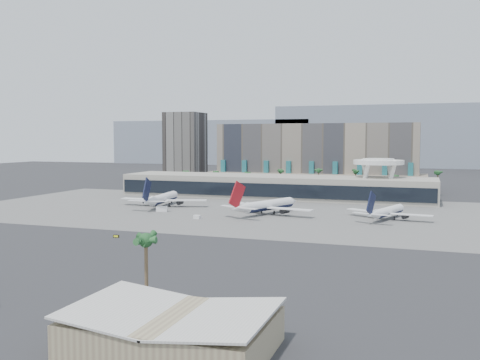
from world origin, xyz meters
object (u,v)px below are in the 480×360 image
(airliner_right, at_px, (387,212))
(service_vehicle_a, at_px, (162,209))
(airliner_centre, at_px, (267,205))
(service_vehicle_b, at_px, (197,217))
(taxiway_sign, at_px, (116,236))
(airliner_left, at_px, (162,198))

(airliner_right, distance_m, service_vehicle_a, 96.34)
(airliner_centre, bearing_deg, airliner_right, 24.63)
(airliner_centre, xyz_separation_m, service_vehicle_b, (-22.58, -21.93, -3.13))
(airliner_centre, bearing_deg, taxiway_sign, -92.04)
(service_vehicle_a, bearing_deg, service_vehicle_b, -51.77)
(airliner_centre, distance_m, service_vehicle_a, 46.90)
(service_vehicle_a, relative_size, taxiway_sign, 2.29)
(airliner_left, height_order, airliner_centre, airliner_centre)
(airliner_left, height_order, airliner_right, airliner_left)
(airliner_centre, xyz_separation_m, service_vehicle_a, (-46.26, -7.22, -2.75))
(airliner_left, height_order, taxiway_sign, airliner_left)
(airliner_centre, bearing_deg, service_vehicle_b, -113.05)
(airliner_centre, xyz_separation_m, airliner_right, (49.65, 1.60, -0.69))
(airliner_right, height_order, taxiway_sign, airliner_right)
(airliner_left, relative_size, taxiway_sign, 21.38)
(airliner_left, distance_m, service_vehicle_a, 18.06)
(airliner_centre, height_order, service_vehicle_b, airliner_centre)
(service_vehicle_a, bearing_deg, airliner_right, -14.67)
(airliner_centre, height_order, airliner_right, airliner_centre)
(airliner_left, distance_m, airliner_right, 104.22)
(airliner_right, relative_size, taxiway_sign, 17.19)
(airliner_centre, height_order, service_vehicle_a, airliner_centre)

